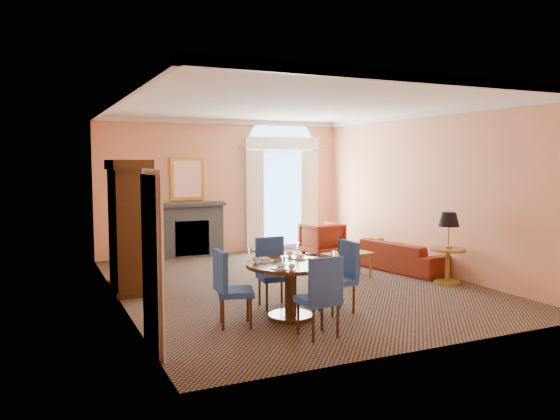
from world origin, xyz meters
name	(u,v)px	position (x,y,z in m)	size (l,w,h in m)	color
ground	(292,284)	(0.00, 0.00, 0.00)	(7.50, 7.50, 0.00)	#111B36
room_envelope	(275,145)	(-0.03, 0.67, 2.51)	(6.04, 7.52, 3.45)	#FFA979
armoire	(130,228)	(-2.72, 0.67, 1.08)	(0.64, 1.14, 2.23)	#311C0B
dining_table	(291,277)	(-0.95, -1.94, 0.59)	(1.26, 1.26, 0.99)	#311C0B
dining_chair_north	(272,267)	(-0.90, -1.18, 0.59)	(0.50, 0.51, 1.04)	navy
dining_chair_south	(322,292)	(-0.98, -2.89, 0.59)	(0.49, 0.50, 1.04)	navy
dining_chair_east	(343,272)	(-0.11, -1.94, 0.59)	(0.49, 0.48, 1.04)	navy
dining_chair_west	(228,283)	(-1.88, -1.96, 0.59)	(0.57, 0.57, 1.04)	navy
sofa	(401,256)	(2.55, 0.18, 0.30)	(2.05, 0.80, 0.60)	maroon
armchair	(322,239)	(1.98, 2.46, 0.39)	(0.82, 0.85, 0.77)	maroon
coffee_table	(347,255)	(1.20, 0.06, 0.44)	(1.02, 0.69, 0.80)	olive
side_table	(448,239)	(2.60, -1.12, 0.80)	(0.64, 0.64, 1.27)	olive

